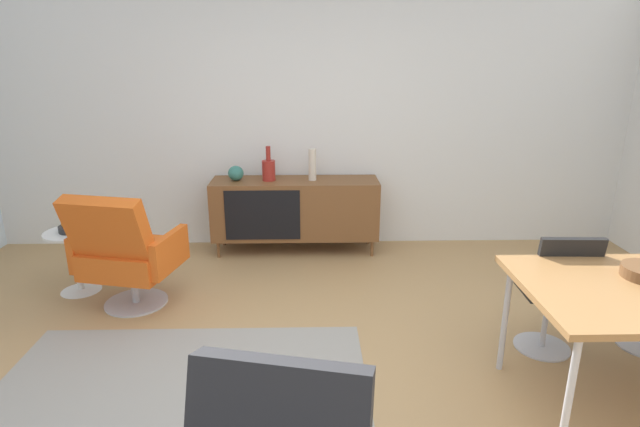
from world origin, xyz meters
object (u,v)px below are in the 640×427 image
at_px(vase_sculptural_dark, 312,165).
at_px(lounge_chair_red, 125,251).
at_px(side_table_round, 76,254).
at_px(sideboard, 295,208).
at_px(vase_cobalt, 269,169).
at_px(vase_ceramic_small, 236,173).
at_px(dining_chair_back_left, 555,288).
at_px(fruit_bowl, 71,226).

relative_size(vase_sculptural_dark, lounge_chair_red, 0.32).
bearing_deg(side_table_round, vase_sculptural_dark, 24.10).
height_order(sideboard, vase_cobalt, vase_cobalt).
height_order(vase_cobalt, vase_sculptural_dark, vase_cobalt).
xyz_separation_m(vase_cobalt, vase_sculptural_dark, (0.42, 0.00, 0.04)).
xyz_separation_m(vase_sculptural_dark, vase_ceramic_small, (-0.73, 0.00, -0.08)).
height_order(vase_sculptural_dark, side_table_round, vase_sculptural_dark).
height_order(vase_ceramic_small, lounge_chair_red, lounge_chair_red).
distance_m(vase_sculptural_dark, vase_ceramic_small, 0.73).
bearing_deg(vase_ceramic_small, vase_sculptural_dark, 0.00).
bearing_deg(sideboard, dining_chair_back_left, -47.86).
bearing_deg(lounge_chair_red, dining_chair_back_left, -13.32).
relative_size(sideboard, vase_sculptural_dark, 5.28).
distance_m(vase_ceramic_small, fruit_bowl, 1.50).
bearing_deg(dining_chair_back_left, lounge_chair_red, 166.68).
xyz_separation_m(vase_ceramic_small, dining_chair_back_left, (2.24, -1.86, -0.32)).
distance_m(sideboard, side_table_round, 1.96).
xyz_separation_m(vase_sculptural_dark, dining_chair_back_left, (1.51, -1.86, -0.40)).
bearing_deg(vase_ceramic_small, lounge_chair_red, -120.39).
height_order(vase_sculptural_dark, vase_ceramic_small, vase_sculptural_dark).
xyz_separation_m(vase_ceramic_small, side_table_round, (-1.20, -0.86, -0.47)).
bearing_deg(sideboard, lounge_chair_red, -136.81).
bearing_deg(sideboard, fruit_bowl, -153.88).
height_order(dining_chair_back_left, side_table_round, dining_chair_back_left).
xyz_separation_m(vase_cobalt, side_table_round, (-1.52, -0.86, -0.51)).
height_order(vase_cobalt, side_table_round, vase_cobalt).
height_order(vase_cobalt, dining_chair_back_left, vase_cobalt).
xyz_separation_m(side_table_round, fruit_bowl, (-0.00, -0.00, 0.24)).
distance_m(dining_chair_back_left, side_table_round, 3.59).
xyz_separation_m(lounge_chair_red, fruit_bowl, (-0.52, 0.30, 0.10)).
height_order(sideboard, fruit_bowl, sideboard).
bearing_deg(side_table_round, vase_ceramic_small, 35.71).
relative_size(sideboard, fruit_bowl, 8.00).
bearing_deg(vase_ceramic_small, sideboard, -0.19).
bearing_deg(fruit_bowl, vase_ceramic_small, 35.72).
xyz_separation_m(vase_sculptural_dark, lounge_chair_red, (-1.42, -1.17, -0.40)).
distance_m(vase_sculptural_dark, fruit_bowl, 2.14).
height_order(sideboard, vase_sculptural_dark, vase_sculptural_dark).
bearing_deg(side_table_round, vase_cobalt, 29.69).
bearing_deg(fruit_bowl, side_table_round, 48.06).
height_order(vase_cobalt, fruit_bowl, vase_cobalt).
height_order(vase_ceramic_small, dining_chair_back_left, vase_ceramic_small).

